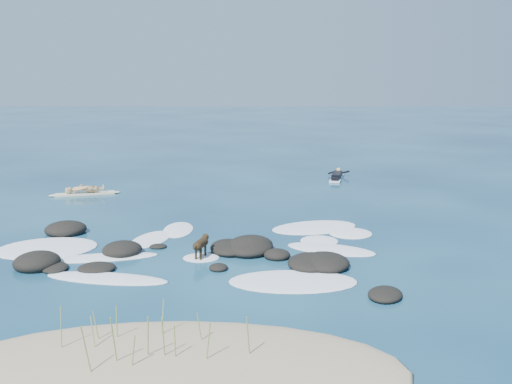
{
  "coord_description": "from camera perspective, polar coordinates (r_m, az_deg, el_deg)",
  "views": [
    {
      "loc": [
        1.68,
        -17.82,
        5.44
      ],
      "look_at": [
        1.46,
        4.0,
        0.9
      ],
      "focal_mm": 40.0,
      "sensor_mm": 36.0,
      "label": 1
    }
  ],
  "objects": [
    {
      "name": "breaking_foam",
      "position": [
        18.11,
        -4.64,
        -5.73
      ],
      "size": [
        12.63,
        7.77,
        0.12
      ],
      "color": "white",
      "rests_on": "ground"
    },
    {
      "name": "ground",
      "position": [
        18.71,
        -4.62,
        -5.19
      ],
      "size": [
        160.0,
        160.0,
        0.0
      ],
      "primitive_type": "plane",
      "color": "#0A2642",
      "rests_on": "ground"
    },
    {
      "name": "sand_dune",
      "position": [
        11.18,
        -8.53,
        -17.51
      ],
      "size": [
        9.0,
        4.4,
        0.6
      ],
      "primitive_type": "ellipsoid",
      "color": "#9E8966",
      "rests_on": "ground"
    },
    {
      "name": "reef_rocks",
      "position": [
        17.32,
        -8.14,
        -6.25
      ],
      "size": [
        13.06,
        7.17,
        0.61
      ],
      "color": "black",
      "rests_on": "ground"
    },
    {
      "name": "dune_grass",
      "position": [
        11.26,
        -11.26,
        -14.11
      ],
      "size": [
        3.69,
        1.74,
        1.12
      ],
      "color": "olive",
      "rests_on": "ground"
    },
    {
      "name": "standing_surfer_rig",
      "position": [
        27.09,
        -16.81,
        1.19
      ],
      "size": [
        3.11,
        1.27,
        1.8
      ],
      "rotation": [
        0.0,
        0.0,
        0.29
      ],
      "color": "beige",
      "rests_on": "ground"
    },
    {
      "name": "dog",
      "position": [
        17.14,
        -5.5,
        -5.17
      ],
      "size": [
        0.47,
        1.09,
        0.71
      ],
      "rotation": [
        0.0,
        0.0,
        1.29
      ],
      "color": "black",
      "rests_on": "ground"
    },
    {
      "name": "paddling_surfer_rig",
      "position": [
        30.31,
        8.1,
        1.6
      ],
      "size": [
        1.33,
        2.65,
        0.46
      ],
      "rotation": [
        0.0,
        0.0,
        1.34
      ],
      "color": "white",
      "rests_on": "ground"
    }
  ]
}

